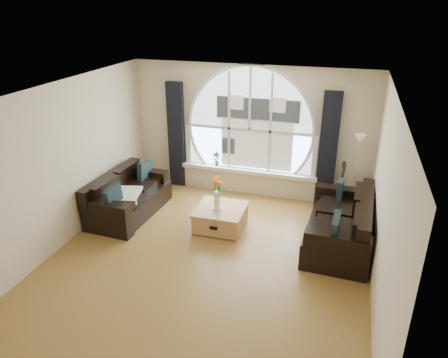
# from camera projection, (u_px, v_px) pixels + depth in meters

# --- Properties ---
(ground) EXTENTS (5.00, 5.50, 0.01)m
(ground) POSITION_uv_depth(u_px,v_px,m) (208.00, 260.00, 6.79)
(ground) COLOR brown
(ground) RESTS_ON ground
(ceiling) EXTENTS (5.00, 5.50, 0.01)m
(ceiling) POSITION_uv_depth(u_px,v_px,m) (205.00, 93.00, 5.71)
(ceiling) COLOR silver
(ceiling) RESTS_ON ground
(wall_back) EXTENTS (5.00, 0.01, 2.70)m
(wall_back) POSITION_uv_depth(u_px,v_px,m) (250.00, 131.00, 8.66)
(wall_back) COLOR beige
(wall_back) RESTS_ON ground
(wall_front) EXTENTS (5.00, 0.01, 2.70)m
(wall_front) POSITION_uv_depth(u_px,v_px,m) (108.00, 302.00, 3.84)
(wall_front) COLOR beige
(wall_front) RESTS_ON ground
(wall_left) EXTENTS (0.01, 5.50, 2.70)m
(wall_left) POSITION_uv_depth(u_px,v_px,m) (63.00, 166.00, 6.92)
(wall_left) COLOR beige
(wall_left) RESTS_ON ground
(wall_right) EXTENTS (0.01, 5.50, 2.70)m
(wall_right) POSITION_uv_depth(u_px,v_px,m) (384.00, 206.00, 5.59)
(wall_right) COLOR beige
(wall_right) RESTS_ON ground
(attic_slope) EXTENTS (0.92, 5.50, 0.72)m
(attic_slope) POSITION_uv_depth(u_px,v_px,m) (371.00, 132.00, 5.27)
(attic_slope) COLOR silver
(attic_slope) RESTS_ON ground
(arched_window) EXTENTS (2.60, 0.06, 2.15)m
(arched_window) POSITION_uv_depth(u_px,v_px,m) (250.00, 119.00, 8.53)
(arched_window) COLOR silver
(arched_window) RESTS_ON wall_back
(window_sill) EXTENTS (2.90, 0.22, 0.08)m
(window_sill) POSITION_uv_depth(u_px,v_px,m) (248.00, 171.00, 8.91)
(window_sill) COLOR white
(window_sill) RESTS_ON wall_back
(window_frame) EXTENTS (2.76, 0.08, 2.15)m
(window_frame) POSITION_uv_depth(u_px,v_px,m) (250.00, 119.00, 8.50)
(window_frame) COLOR white
(window_frame) RESTS_ON wall_back
(neighbor_house) EXTENTS (1.70, 0.02, 1.50)m
(neighbor_house) POSITION_uv_depth(u_px,v_px,m) (257.00, 125.00, 8.52)
(neighbor_house) COLOR silver
(neighbor_house) RESTS_ON wall_back
(curtain_left) EXTENTS (0.35, 0.12, 2.30)m
(curtain_left) POSITION_uv_depth(u_px,v_px,m) (176.00, 135.00, 9.06)
(curtain_left) COLOR black
(curtain_left) RESTS_ON ground
(curtain_right) EXTENTS (0.35, 0.12, 2.30)m
(curtain_right) POSITION_uv_depth(u_px,v_px,m) (328.00, 150.00, 8.21)
(curtain_right) COLOR black
(curtain_right) RESTS_ON ground
(sofa_left) EXTENTS (1.01, 1.86, 0.81)m
(sofa_left) POSITION_uv_depth(u_px,v_px,m) (129.00, 195.00, 8.08)
(sofa_left) COLOR black
(sofa_left) RESTS_ON ground
(sofa_right) EXTENTS (1.07, 2.01, 0.87)m
(sofa_right) POSITION_uv_depth(u_px,v_px,m) (339.00, 223.00, 7.08)
(sofa_right) COLOR black
(sofa_right) RESTS_ON ground
(coffee_chest) EXTENTS (0.88, 0.88, 0.43)m
(coffee_chest) POSITION_uv_depth(u_px,v_px,m) (221.00, 217.00, 7.68)
(coffee_chest) COLOR #A87748
(coffee_chest) RESTS_ON ground
(throw_blanket) EXTENTS (0.66, 0.66, 0.10)m
(throw_blanket) POSITION_uv_depth(u_px,v_px,m) (125.00, 195.00, 7.85)
(throw_blanket) COLOR silver
(throw_blanket) RESTS_ON sofa_left
(vase_flowers) EXTENTS (0.24, 0.24, 0.70)m
(vase_flowers) POSITION_uv_depth(u_px,v_px,m) (217.00, 190.00, 7.41)
(vase_flowers) COLOR white
(vase_flowers) RESTS_ON coffee_chest
(floor_lamp) EXTENTS (0.24, 0.24, 1.60)m
(floor_lamp) POSITION_uv_depth(u_px,v_px,m) (355.00, 175.00, 7.95)
(floor_lamp) COLOR #B2B2B2
(floor_lamp) RESTS_ON ground
(guitar) EXTENTS (0.42, 0.36, 1.06)m
(guitar) POSITION_uv_depth(u_px,v_px,m) (341.00, 185.00, 8.20)
(guitar) COLOR brown
(guitar) RESTS_ON ground
(potted_plant) EXTENTS (0.19, 0.16, 0.31)m
(potted_plant) POSITION_uv_depth(u_px,v_px,m) (216.00, 159.00, 9.02)
(potted_plant) COLOR #1E6023
(potted_plant) RESTS_ON window_sill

